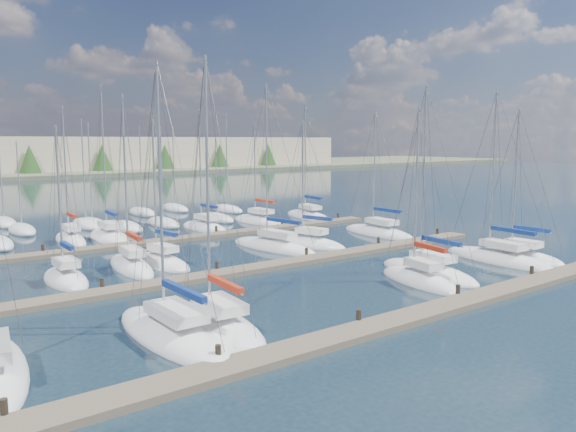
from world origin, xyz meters
TOP-DOWN VIEW (x-y plane):
  - ground at (0.00, 60.00)m, footprint 400.00×400.00m
  - dock_near at (0.00, 2.01)m, footprint 44.00×1.93m
  - dock_mid at (0.00, 16.01)m, footprint 44.00×1.93m
  - dock_far at (0.00, 30.01)m, footprint 44.00×1.93m
  - sailboat_p at (4.69, 34.50)m, footprint 2.83×7.73m
  - sailboat_f at (15.09, 7.38)m, footprint 3.47×9.79m
  - sailboat_l at (7.58, 21.06)m, footprint 4.41×7.94m
  - sailboat_k at (4.30, 21.72)m, footprint 3.98×10.00m
  - sailboat_h at (-13.07, 20.76)m, footprint 2.53×6.29m
  - sailboat_j at (-6.04, 21.59)m, footprint 3.18×7.05m
  - sailboat_q at (11.91, 35.13)m, footprint 3.41×8.32m
  - sailboat_r at (18.80, 34.85)m, footprint 3.61×9.02m
  - sailboat_e at (7.38, 7.78)m, footprint 3.59×8.81m
  - sailboat_c at (-9.90, 6.74)m, footprint 3.75×8.57m
  - sailboat_b at (-12.09, 7.02)m, footprint 3.13×9.97m
  - sailboat_m at (16.75, 21.44)m, footprint 3.26×9.32m
  - sailboat_n at (-8.46, 35.69)m, footprint 2.51×7.18m
  - sailboat_d at (5.08, 6.62)m, footprint 3.55×7.49m
  - sailboat_o at (-5.13, 35.04)m, footprint 3.56×8.27m
  - sailboat_g at (16.81, 6.68)m, footprint 2.79×7.30m
  - sailboat_i at (-8.22, 21.82)m, footprint 3.10×8.16m
  - distant_boats at (-4.34, 43.76)m, footprint 36.93×20.75m

SIDE VIEW (x-z plane):
  - ground at x=0.00m, z-range 0.00..0.00m
  - dock_near at x=0.00m, z-range -0.40..0.70m
  - dock_mid at x=0.00m, z-range -0.40..0.70m
  - dock_far at x=0.00m, z-range -0.40..0.70m
  - sailboat_b at x=-12.09m, z-range -6.58..6.92m
  - sailboat_q at x=11.91m, z-range -5.77..6.11m
  - sailboat_m at x=16.75m, z-range -6.19..6.53m
  - sailboat_f at x=15.09m, z-range -6.62..6.97m
  - sailboat_c at x=-9.90m, z-range -6.76..7.12m
  - sailboat_l at x=7.58m, z-range -5.65..6.00m
  - sailboat_e at x=7.38m, z-range -6.62..6.98m
  - sailboat_h at x=-13.07m, z-range -5.26..5.62m
  - sailboat_j at x=-6.04m, z-range -5.69..6.06m
  - sailboat_g at x=16.81m, z-range -5.94..6.32m
  - sailboat_p at x=4.69m, z-range -6.35..6.72m
  - sailboat_k at x=4.30m, z-range -7.11..7.48m
  - sailboat_r at x=18.80m, z-range -6.96..7.33m
  - sailboat_d at x=5.08m, z-range -5.82..6.20m
  - sailboat_o at x=-5.13m, z-range -7.32..7.71m
  - sailboat_i at x=-8.22m, z-range -6.37..6.76m
  - sailboat_n at x=-8.46m, z-range -6.29..6.70m
  - distant_boats at x=-4.34m, z-range -6.36..6.94m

